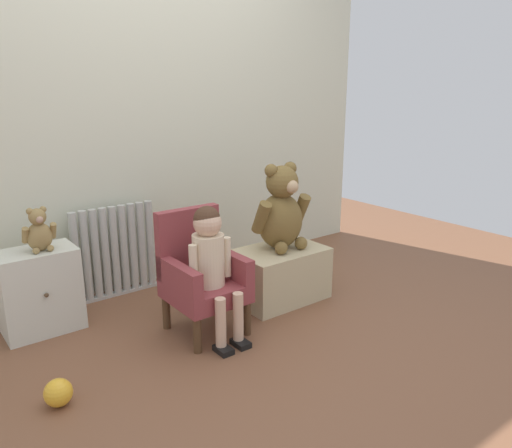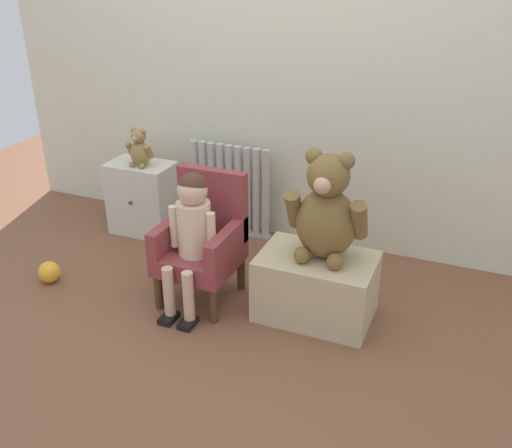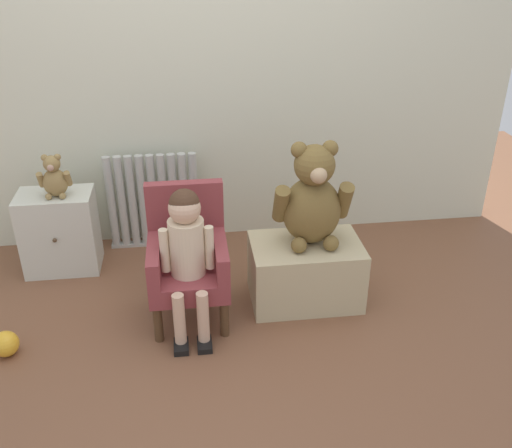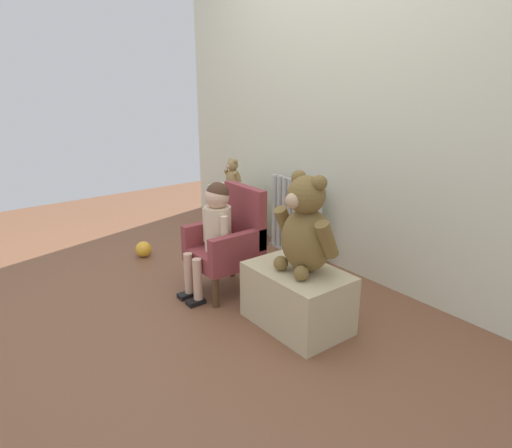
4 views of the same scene
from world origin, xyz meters
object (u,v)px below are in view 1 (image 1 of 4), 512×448
Objects in this scene: radiator at (115,252)px; large_teddy_bear at (281,211)px; child_armchair at (201,274)px; child_figure at (211,254)px; small_dresser at (40,291)px; small_teddy_bear at (39,232)px; toy_ball at (58,393)px; low_bench at (280,274)px.

radiator is 1.10m from large_teddy_bear.
child_figure is (-0.00, -0.11, 0.15)m from child_armchair.
child_armchair is 0.68m from large_teddy_bear.
small_dresser is 0.90m from child_armchair.
small_dresser is at bearing 161.00° from large_teddy_bear.
child_armchair is 2.81× the size of small_teddy_bear.
radiator is at bearing 102.82° from child_figure.
child_armchair is 0.93m from toy_ball.
child_armchair is 5.55× the size of toy_ball.
small_teddy_bear reaches higher than radiator.
small_teddy_bear is at bearing 161.65° from large_teddy_bear.
large_teddy_bear reaches higher than small_dresser.
low_bench is at bearing 13.94° from child_figure.
toy_ball is at bearing -172.22° from child_figure.
child_figure reaches higher than radiator.
small_teddy_bear is (-0.50, -0.23, 0.28)m from radiator.
low_bench is at bearing -19.63° from small_teddy_bear.
low_bench is at bearing -41.07° from radiator.
radiator is 0.82× the size of child_figure.
small_teddy_bear reaches higher than small_dresser.
child_armchair is 0.93× the size of child_figure.
small_dresser is at bearing 143.59° from child_armchair.
child_armchair is (0.72, -0.53, 0.09)m from small_dresser.
small_dresser is (-0.52, -0.21, -0.06)m from radiator.
child_armchair is at bearing -176.18° from low_bench.
large_teddy_bear is at bearing 11.07° from toy_ball.
radiator is at bearing 21.63° from small_dresser.
child_figure is at bearing -164.55° from large_teddy_bear.
small_teddy_bear is (-1.32, 0.44, 0.00)m from large_teddy_bear.
child_figure is 3.02× the size of small_teddy_bear.
child_figure reaches higher than low_bench.
small_teddy_bear is (-1.29, 0.46, 0.41)m from low_bench.
radiator is 1.07m from low_bench.
small_teddy_bear is at bearing 143.88° from child_armchair.
small_dresser is 1.41m from low_bench.
child_figure reaches higher than small_dresser.
toy_ball is (-0.86, -0.23, -0.27)m from child_armchair.
low_bench is 0.41m from large_teddy_bear.
large_teddy_bear is (1.35, -0.46, 0.34)m from small_dresser.
child_armchair is at bearing 90.00° from child_figure.
small_dresser is 0.87× the size of large_teddy_bear.
toy_ball is at bearing -165.19° from child_armchair.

